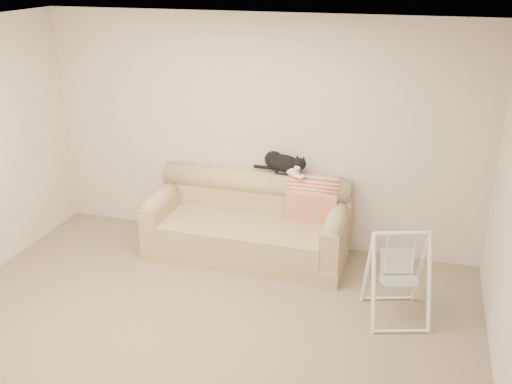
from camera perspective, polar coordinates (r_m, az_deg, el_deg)
ground_plane at (r=5.27m, az=-6.09°, el=-13.97°), size 5.00×5.00×0.00m
room_shell at (r=4.54m, az=-6.87°, el=1.78°), size 5.04×4.04×2.60m
sofa at (r=6.39m, az=-0.73°, el=-3.22°), size 2.20×0.93×0.90m
remote_a at (r=6.30m, az=2.73°, el=1.90°), size 0.18×0.05×0.03m
remote_b at (r=6.26m, az=4.19°, el=1.70°), size 0.17×0.07×0.02m
tuxedo_cat at (r=6.29m, az=2.84°, el=2.88°), size 0.64×0.41×0.25m
throw_blanket at (r=6.29m, az=5.80°, el=-0.05°), size 0.56×0.38×0.58m
baby_swing at (r=5.40m, az=13.99°, el=-8.00°), size 0.68×0.71×0.89m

